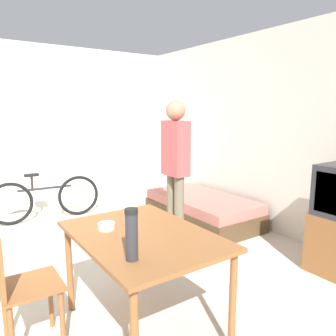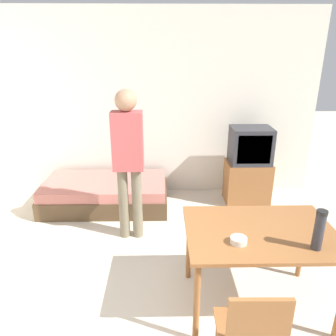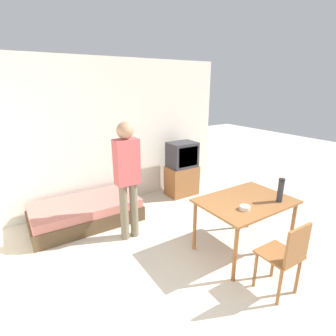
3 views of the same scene
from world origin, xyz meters
name	(u,v)px [view 2 (image 2 of 3)]	position (x,y,z in m)	size (l,w,h in m)	color
wall_back	(126,106)	(0.00, 3.60, 1.35)	(5.65, 0.06, 2.70)	silver
daybed	(106,193)	(-0.28, 3.02, 0.19)	(1.75, 0.93, 0.39)	#4C3823
tv	(249,167)	(1.77, 3.13, 0.55)	(0.63, 0.43, 1.12)	brown
dining_table	(260,239)	(1.34, 1.07, 0.68)	(1.23, 0.87, 0.77)	brown
person_standing	(128,155)	(0.15, 2.22, 1.04)	(0.34, 0.24, 1.77)	#6B604C
thermos_flask	(319,228)	(1.68, 0.81, 0.94)	(0.08, 0.08, 0.32)	#2D2D33
mate_bowl	(239,240)	(1.11, 0.89, 0.79)	(0.13, 0.13, 0.05)	beige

